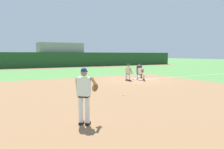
{
  "coord_description": "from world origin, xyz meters",
  "views": [
    {
      "loc": [
        -11.07,
        -15.92,
        2.29
      ],
      "look_at": [
        -5.99,
        -6.61,
        1.3
      ],
      "focal_mm": 35.0,
      "sensor_mm": 36.0,
      "label": 1
    }
  ],
  "objects_px": {
    "baserunner": "(128,72)",
    "umpire": "(139,70)",
    "first_base_bag": "(136,79)",
    "baseball": "(123,95)",
    "pitcher": "(85,93)",
    "first_baseman": "(141,72)"
  },
  "relations": [
    {
      "from": "baserunner",
      "to": "umpire",
      "type": "bearing_deg",
      "value": 33.88
    },
    {
      "from": "first_base_bag",
      "to": "baseball",
      "type": "xyz_separation_m",
      "value": [
        -4.81,
        -5.74,
        -0.01
      ]
    },
    {
      "from": "baserunner",
      "to": "pitcher",
      "type": "bearing_deg",
      "value": -129.45
    },
    {
      "from": "baseball",
      "to": "first_baseman",
      "type": "bearing_deg",
      "value": 46.59
    },
    {
      "from": "pitcher",
      "to": "umpire",
      "type": "distance_m",
      "value": 14.68
    },
    {
      "from": "first_base_bag",
      "to": "first_baseman",
      "type": "xyz_separation_m",
      "value": [
        0.33,
        -0.31,
        0.69
      ]
    },
    {
      "from": "baseball",
      "to": "baserunner",
      "type": "bearing_deg",
      "value": 54.96
    },
    {
      "from": "first_base_bag",
      "to": "umpire",
      "type": "height_order",
      "value": "umpire"
    },
    {
      "from": "baseball",
      "to": "pitcher",
      "type": "bearing_deg",
      "value": -135.23
    },
    {
      "from": "pitcher",
      "to": "first_baseman",
      "type": "relative_size",
      "value": 1.39
    },
    {
      "from": "first_baseman",
      "to": "first_base_bag",
      "type": "bearing_deg",
      "value": 136.74
    },
    {
      "from": "first_baseman",
      "to": "umpire",
      "type": "height_order",
      "value": "umpire"
    },
    {
      "from": "pitcher",
      "to": "baseball",
      "type": "bearing_deg",
      "value": 44.77
    },
    {
      "from": "first_baseman",
      "to": "baserunner",
      "type": "xyz_separation_m",
      "value": [
        -1.21,
        0.17,
        0.06
      ]
    },
    {
      "from": "first_base_bag",
      "to": "pitcher",
      "type": "relative_size",
      "value": 0.2
    },
    {
      "from": "pitcher",
      "to": "umpire",
      "type": "relative_size",
      "value": 1.27
    },
    {
      "from": "first_base_bag",
      "to": "umpire",
      "type": "relative_size",
      "value": 0.26
    },
    {
      "from": "pitcher",
      "to": "baserunner",
      "type": "xyz_separation_m",
      "value": [
        7.64,
        9.28,
        -0.27
      ]
    },
    {
      "from": "first_base_bag",
      "to": "pitcher",
      "type": "height_order",
      "value": "pitcher"
    },
    {
      "from": "baseball",
      "to": "pitcher",
      "type": "xyz_separation_m",
      "value": [
        -3.71,
        -3.68,
        1.02
      ]
    },
    {
      "from": "first_base_bag",
      "to": "baseball",
      "type": "distance_m",
      "value": 7.49
    },
    {
      "from": "umpire",
      "to": "pitcher",
      "type": "bearing_deg",
      "value": -132.54
    }
  ]
}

